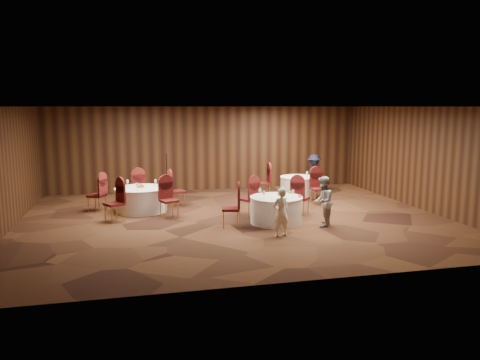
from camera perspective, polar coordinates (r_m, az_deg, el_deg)
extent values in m
plane|color=black|center=(13.48, -0.63, -4.78)|extent=(12.00, 12.00, 0.00)
plane|color=silver|center=(13.10, -0.66, 8.95)|extent=(12.00, 12.00, 0.00)
plane|color=black|center=(18.08, -4.12, 3.85)|extent=(12.00, 0.00, 12.00)
plane|color=black|center=(8.44, 6.79, -2.05)|extent=(12.00, 0.00, 12.00)
plane|color=black|center=(13.26, -26.86, 1.04)|extent=(0.00, 10.00, 10.00)
plane|color=black|center=(15.63, 21.37, 2.46)|extent=(0.00, 10.00, 10.00)
cylinder|color=white|center=(13.00, 4.43, -3.69)|extent=(1.42, 1.42, 0.72)
cylinder|color=white|center=(12.93, 4.45, -2.12)|extent=(1.45, 1.45, 0.03)
cylinder|color=white|center=(14.71, -11.96, -2.38)|extent=(1.56, 1.56, 0.72)
cylinder|color=white|center=(14.64, -12.00, -0.98)|extent=(1.59, 1.59, 0.03)
cylinder|color=white|center=(16.77, 7.12, -0.87)|extent=(1.26, 1.26, 0.72)
cylinder|color=white|center=(16.71, 7.14, 0.36)|extent=(1.29, 1.29, 0.03)
cylinder|color=silver|center=(13.27, 5.26, -1.76)|extent=(0.06, 0.06, 0.01)
cylinder|color=silver|center=(13.26, 5.27, -1.51)|extent=(0.01, 0.01, 0.11)
cone|color=silver|center=(13.25, 5.27, -1.06)|extent=(0.08, 0.08, 0.10)
cylinder|color=silver|center=(12.54, 4.74, -2.39)|extent=(0.06, 0.06, 0.01)
cylinder|color=silver|center=(12.53, 4.75, -2.13)|extent=(0.01, 0.01, 0.11)
cone|color=silver|center=(12.51, 4.75, -1.65)|extent=(0.08, 0.08, 0.10)
cylinder|color=silver|center=(12.63, 2.92, -2.29)|extent=(0.06, 0.06, 0.01)
cylinder|color=silver|center=(12.61, 2.93, -2.03)|extent=(0.01, 0.01, 0.11)
cone|color=silver|center=(12.60, 2.93, -1.56)|extent=(0.08, 0.08, 0.10)
cylinder|color=silver|center=(13.05, 2.45, -1.91)|extent=(0.06, 0.06, 0.01)
cylinder|color=silver|center=(13.04, 2.45, -1.66)|extent=(0.01, 0.01, 0.11)
cone|color=silver|center=(13.02, 2.46, -1.21)|extent=(0.08, 0.08, 0.10)
cylinder|color=silver|center=(12.84, 6.45, -2.15)|extent=(0.06, 0.06, 0.01)
cylinder|color=silver|center=(12.82, 6.46, -1.89)|extent=(0.01, 0.01, 0.11)
cone|color=silver|center=(12.81, 6.47, -1.43)|extent=(0.08, 0.08, 0.10)
cylinder|color=white|center=(12.46, 5.08, -2.45)|extent=(0.15, 0.15, 0.01)
sphere|color=#9E6B33|center=(12.45, 5.08, -2.27)|extent=(0.08, 0.08, 0.08)
cylinder|color=white|center=(12.89, 7.28, -2.10)|extent=(0.15, 0.15, 0.01)
sphere|color=#9E6B33|center=(12.89, 7.28, -1.92)|extent=(0.08, 0.08, 0.08)
cylinder|color=white|center=(13.41, 6.11, -1.65)|extent=(0.15, 0.15, 0.01)
sphere|color=#9E6B33|center=(13.41, 6.12, -1.47)|extent=(0.08, 0.08, 0.08)
cylinder|color=silver|center=(14.83, -10.25, -0.73)|extent=(0.06, 0.06, 0.01)
cylinder|color=silver|center=(14.82, -10.25, -0.51)|extent=(0.01, 0.01, 0.11)
cone|color=silver|center=(14.80, -10.26, -0.11)|extent=(0.08, 0.08, 0.10)
cylinder|color=silver|center=(14.93, -13.53, -0.77)|extent=(0.06, 0.06, 0.01)
cylinder|color=silver|center=(14.92, -13.54, -0.55)|extent=(0.01, 0.01, 0.11)
cone|color=silver|center=(14.90, -13.55, -0.16)|extent=(0.08, 0.08, 0.10)
cylinder|color=silver|center=(14.23, -12.45, -1.20)|extent=(0.06, 0.06, 0.01)
cylinder|color=silver|center=(14.22, -12.46, -0.97)|extent=(0.01, 0.01, 0.11)
cone|color=silver|center=(14.21, -12.48, -0.56)|extent=(0.08, 0.08, 0.10)
cylinder|color=olive|center=(14.63, -12.01, -0.81)|extent=(0.22, 0.22, 0.06)
sphere|color=#9E6B33|center=(14.64, -12.13, -0.57)|extent=(0.07, 0.07, 0.07)
sphere|color=#9E6B33|center=(14.60, -11.86, -0.58)|extent=(0.07, 0.07, 0.07)
cylinder|color=silver|center=(16.55, 8.17, 0.33)|extent=(0.06, 0.06, 0.01)
cylinder|color=silver|center=(16.55, 8.17, 0.52)|extent=(0.01, 0.01, 0.11)
cone|color=silver|center=(16.53, 8.18, 0.88)|extent=(0.08, 0.08, 0.10)
cylinder|color=black|center=(17.13, -8.85, -1.89)|extent=(0.24, 0.24, 0.02)
cylinder|color=black|center=(17.00, -8.92, 0.67)|extent=(0.02, 0.02, 1.52)
cylinder|color=black|center=(16.96, -8.99, 3.14)|extent=(0.04, 0.12, 0.04)
imported|color=white|center=(11.63, 5.00, -3.95)|extent=(0.49, 0.37, 1.23)
imported|color=#A2A1A6|center=(12.76, 10.08, -2.58)|extent=(0.79, 0.83, 1.36)
imported|color=black|center=(17.85, 9.01, 0.82)|extent=(0.90, 1.06, 1.42)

